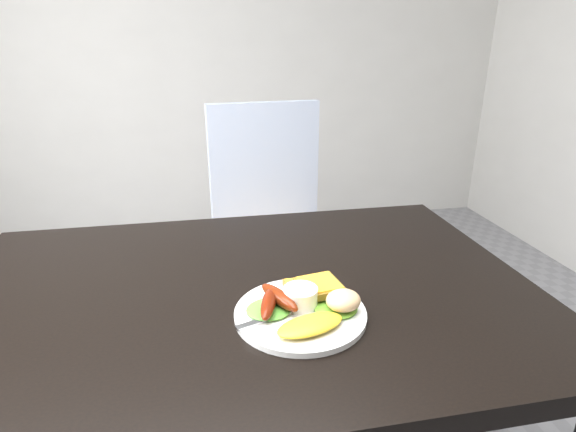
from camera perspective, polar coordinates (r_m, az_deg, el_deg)
name	(u,v)px	position (r m, az deg, el deg)	size (l,w,h in m)	color
room_back_panel	(205,21)	(3.07, -10.53, 23.13)	(4.00, 0.04, 2.70)	silver
dining_table	(243,294)	(0.95, -5.77, -9.85)	(1.20, 0.80, 0.04)	black
dining_chair	(273,249)	(1.80, -1.89, -4.26)	(0.46, 0.46, 0.06)	tan
person	(300,157)	(1.63, 1.55, 7.51)	(0.60, 0.40, 1.68)	navy
plate	(300,313)	(0.84, 1.57, -12.27)	(0.24, 0.24, 0.01)	white
lettuce_left	(269,309)	(0.83, -2.39, -11.72)	(0.09, 0.08, 0.01)	#4E8A2F
lettuce_right	(336,308)	(0.84, 6.06, -11.59)	(0.08, 0.07, 0.01)	#4FA229
omelette	(310,325)	(0.78, 2.84, -13.65)	(0.12, 0.06, 0.02)	yellow
sausage_a	(269,303)	(0.82, -2.49, -10.97)	(0.03, 0.11, 0.03)	#660703
sausage_b	(279,297)	(0.84, -1.13, -10.26)	(0.03, 0.11, 0.03)	#6B2003
ramekin	(300,297)	(0.84, 1.58, -10.29)	(0.06, 0.06, 0.04)	white
toast_a	(302,289)	(0.89, 1.85, -9.23)	(0.07, 0.07, 0.01)	#995925
toast_b	(319,286)	(0.87, 4.01, -8.92)	(0.08, 0.08, 0.01)	olive
potato_salad	(343,300)	(0.83, 7.03, -10.58)	(0.06, 0.06, 0.03)	beige
fork	(277,315)	(0.82, -1.37, -12.51)	(0.16, 0.01, 0.00)	#ADAFB7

